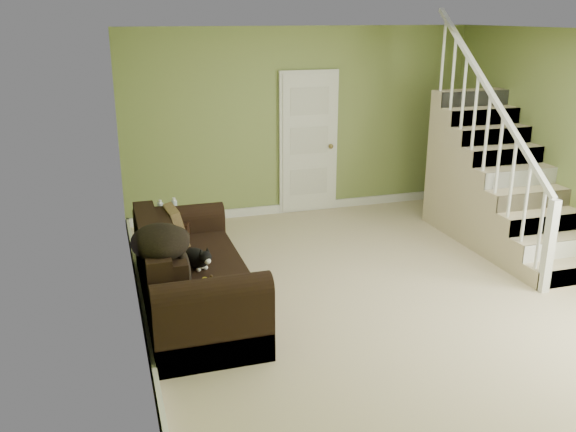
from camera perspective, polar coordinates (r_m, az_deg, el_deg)
floor at (r=6.60m, az=8.70°, el=-6.46°), size 5.00×5.50×0.01m
ceiling at (r=6.00m, az=9.94°, el=16.70°), size 5.00×5.50×0.01m
wall_back at (r=8.67m, az=1.23°, el=8.77°), size 5.00×0.04×2.60m
wall_left at (r=5.56m, az=-14.58°, el=2.67°), size 0.04×5.50×2.60m
baseboard_back at (r=8.93m, az=1.23°, el=0.87°), size 5.00×0.04×0.12m
baseboard_left at (r=6.00m, az=-13.34°, el=-8.77°), size 0.04×5.50×0.12m
baseboard_right at (r=7.91m, az=25.12°, el=-3.31°), size 0.04×5.50×0.12m
door at (r=8.71m, az=1.94°, el=6.84°), size 0.86×0.12×2.02m
staircase at (r=8.15m, az=18.73°, el=2.41°), size 1.00×2.51×2.82m
sofa at (r=5.94m, az=-9.21°, el=-5.79°), size 0.97×2.25×0.89m
side_table at (r=6.94m, az=-10.99°, el=-2.54°), size 0.65×0.65×0.84m
cat at (r=5.77m, az=-8.51°, el=-3.96°), size 0.32×0.50×0.24m
banana at (r=5.43m, az=-7.44°, el=-6.13°), size 0.13×0.21×0.06m
throw_pillow at (r=6.39m, az=-10.40°, el=-0.85°), size 0.23×0.41×0.40m
throw_blanket at (r=5.26m, az=-11.88°, el=-2.36°), size 0.51×0.66×0.27m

